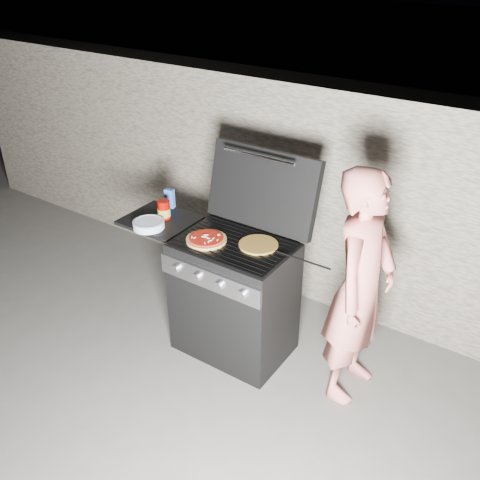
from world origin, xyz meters
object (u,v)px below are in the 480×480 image
Objects in this scene: pizza_topped at (206,239)px; person at (361,288)px; gas_grill at (207,287)px; sauce_jar at (164,209)px.

person is at bearing 10.97° from pizza_topped.
gas_grill is at bearing 97.05° from person.
sauce_jar is 1.54m from person.
gas_grill is 0.83× the size of person.
pizza_topped is at bearing -46.39° from gas_grill.
pizza_topped is 1.08m from person.
pizza_topped is at bearing 101.86° from person.
sauce_jar is 0.09× the size of person.
person reaches higher than pizza_topped.
gas_grill is 1.19m from person.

